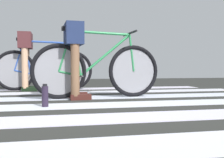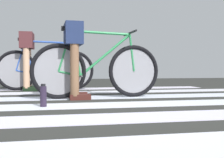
{
  "view_description": "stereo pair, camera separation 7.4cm",
  "coord_description": "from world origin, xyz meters",
  "px_view_note": "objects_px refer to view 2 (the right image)",
  "views": [
    {
      "loc": [
        -0.34,
        -2.64,
        0.42
      ],
      "look_at": [
        0.38,
        0.85,
        0.27
      ],
      "focal_mm": 42.02,
      "sensor_mm": 36.0,
      "label": 1
    },
    {
      "loc": [
        -0.27,
        -2.64,
        0.42
      ],
      "look_at": [
        0.38,
        0.85,
        0.27
      ],
      "focal_mm": 42.02,
      "sensor_mm": 36.0,
      "label": 2
    }
  ],
  "objects_px": {
    "cyclist_2_of_2": "(27,53)",
    "water_bottle": "(43,96)",
    "cyclist_1_of_2": "(74,50)",
    "bicycle_2_of_2": "(46,69)",
    "bicycle_1_of_2": "(97,69)"
  },
  "relations": [
    {
      "from": "bicycle_1_of_2",
      "to": "cyclist_1_of_2",
      "type": "bearing_deg",
      "value": -180.0
    },
    {
      "from": "bicycle_2_of_2",
      "to": "cyclist_2_of_2",
      "type": "distance_m",
      "value": 0.42
    },
    {
      "from": "water_bottle",
      "to": "bicycle_1_of_2",
      "type": "bearing_deg",
      "value": 47.09
    },
    {
      "from": "cyclist_2_of_2",
      "to": "cyclist_1_of_2",
      "type": "bearing_deg",
      "value": -62.59
    },
    {
      "from": "bicycle_2_of_2",
      "to": "cyclist_2_of_2",
      "type": "xyz_separation_m",
      "value": [
        -0.31,
        -0.0,
        0.28
      ]
    },
    {
      "from": "bicycle_1_of_2",
      "to": "cyclist_1_of_2",
      "type": "xyz_separation_m",
      "value": [
        -0.31,
        -0.02,
        0.25
      ]
    },
    {
      "from": "bicycle_1_of_2",
      "to": "bicycle_2_of_2",
      "type": "bearing_deg",
      "value": 114.4
    },
    {
      "from": "bicycle_2_of_2",
      "to": "bicycle_1_of_2",
      "type": "bearing_deg",
      "value": -62.32
    },
    {
      "from": "cyclist_1_of_2",
      "to": "cyclist_2_of_2",
      "type": "relative_size",
      "value": 0.95
    },
    {
      "from": "cyclist_1_of_2",
      "to": "bicycle_2_of_2",
      "type": "bearing_deg",
      "value": 103.54
    },
    {
      "from": "cyclist_2_of_2",
      "to": "water_bottle",
      "type": "bearing_deg",
      "value": -79.27
    },
    {
      "from": "cyclist_1_of_2",
      "to": "cyclist_2_of_2",
      "type": "xyz_separation_m",
      "value": [
        -0.76,
        1.43,
        0.03
      ]
    },
    {
      "from": "cyclist_2_of_2",
      "to": "water_bottle",
      "type": "xyz_separation_m",
      "value": [
        0.42,
        -2.11,
        -0.55
      ]
    },
    {
      "from": "cyclist_2_of_2",
      "to": "bicycle_1_of_2",
      "type": "bearing_deg",
      "value": -53.37
    },
    {
      "from": "bicycle_2_of_2",
      "to": "cyclist_2_of_2",
      "type": "bearing_deg",
      "value": -180.0
    }
  ]
}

